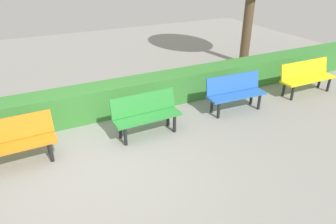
# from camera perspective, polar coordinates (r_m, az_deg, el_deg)

# --- Properties ---
(ground_plane) EXTENTS (21.54, 21.54, 0.00)m
(ground_plane) POSITION_cam_1_polar(r_m,az_deg,el_deg) (5.72, -12.95, -9.30)
(ground_plane) COLOR gray
(bench_yellow) EXTENTS (1.64, 0.49, 0.86)m
(bench_yellow) POSITION_cam_1_polar(r_m,az_deg,el_deg) (8.96, 24.57, 6.20)
(bench_yellow) COLOR yellow
(bench_yellow) RESTS_ON ground_plane
(bench_blue) EXTENTS (1.46, 0.53, 0.86)m
(bench_blue) POSITION_cam_1_polar(r_m,az_deg,el_deg) (7.38, 12.49, 3.80)
(bench_blue) COLOR blue
(bench_blue) RESTS_ON ground_plane
(bench_green) EXTENTS (1.40, 0.49, 0.86)m
(bench_green) POSITION_cam_1_polar(r_m,az_deg,el_deg) (6.22, -4.17, -0.18)
(bench_green) COLOR #2D8C38
(bench_green) RESTS_ON ground_plane
(bench_orange) EXTENTS (1.47, 0.49, 0.86)m
(bench_orange) POSITION_cam_1_polar(r_m,az_deg,el_deg) (5.95, -27.35, -4.84)
(bench_orange) COLOR orange
(bench_orange) RESTS_ON ground_plane
(hedge_row) EXTENTS (17.54, 0.65, 0.73)m
(hedge_row) POSITION_cam_1_polar(r_m,az_deg,el_deg) (7.28, -8.68, 2.84)
(hedge_row) COLOR #387F33
(hedge_row) RESTS_ON ground_plane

